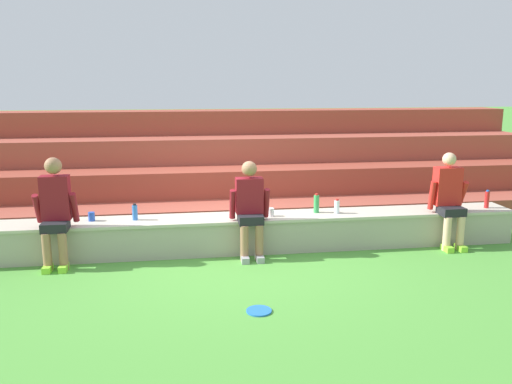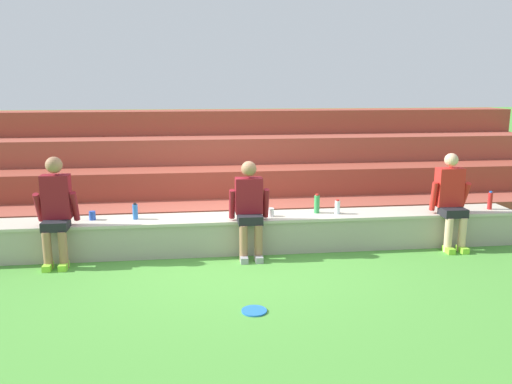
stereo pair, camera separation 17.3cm
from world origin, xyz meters
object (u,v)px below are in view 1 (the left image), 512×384
at_px(person_left_of_center, 250,207).
at_px(plastic_cup_middle, 92,217).
at_px(person_far_left, 55,209).
at_px(plastic_cup_right_end, 271,212).
at_px(water_bottle_mid_left, 135,212).
at_px(water_bottle_near_left, 316,204).
at_px(frisbee, 259,311).
at_px(water_bottle_near_right, 487,199).
at_px(person_center, 449,197).
at_px(water_bottle_mid_right, 337,207).

distance_m(person_left_of_center, plastic_cup_middle, 2.17).
xyz_separation_m(person_far_left, plastic_cup_right_end, (2.86, 0.23, -0.20)).
xyz_separation_m(water_bottle_mid_left, plastic_cup_middle, (-0.58, 0.04, -0.05)).
bearing_deg(person_far_left, water_bottle_near_left, 5.41).
relative_size(person_far_left, water_bottle_mid_left, 6.21).
bearing_deg(frisbee, water_bottle_near_left, 61.14).
distance_m(person_left_of_center, frisbee, 1.91).
relative_size(water_bottle_near_left, plastic_cup_right_end, 2.39).
relative_size(water_bottle_near_left, water_bottle_near_right, 1.02).
bearing_deg(frisbee, person_left_of_center, 85.15).
relative_size(person_far_left, water_bottle_near_right, 5.18).
xyz_separation_m(person_left_of_center, person_center, (2.91, 0.05, 0.02)).
relative_size(plastic_cup_right_end, frisbee, 0.44).
distance_m(person_far_left, frisbee, 3.07).
bearing_deg(frisbee, plastic_cup_right_end, 76.49).
xyz_separation_m(person_far_left, water_bottle_near_left, (3.55, 0.34, -0.13)).
bearing_deg(person_left_of_center, plastic_cup_middle, 170.49).
height_order(person_left_of_center, water_bottle_mid_left, person_left_of_center).
distance_m(person_far_left, person_left_of_center, 2.53).
height_order(water_bottle_near_left, water_bottle_mid_right, water_bottle_near_left).
bearing_deg(water_bottle_near_right, water_bottle_mid_right, 179.76).
bearing_deg(person_far_left, frisbee, -37.01).
xyz_separation_m(person_left_of_center, water_bottle_mid_left, (-1.55, 0.32, -0.10)).
height_order(water_bottle_near_left, plastic_cup_middle, water_bottle_near_left).
xyz_separation_m(person_center, water_bottle_near_left, (-1.88, 0.31, -0.10)).
bearing_deg(plastic_cup_middle, water_bottle_mid_left, -3.43).
xyz_separation_m(person_left_of_center, plastic_cup_right_end, (0.33, 0.25, -0.15)).
bearing_deg(water_bottle_near_right, person_left_of_center, -175.92).
relative_size(person_center, water_bottle_near_right, 5.00).
distance_m(water_bottle_near_left, water_bottle_near_right, 2.62).
xyz_separation_m(plastic_cup_right_end, frisbee, (-0.48, -2.02, -0.55)).
distance_m(water_bottle_mid_left, water_bottle_mid_right, 2.86).
relative_size(person_left_of_center, water_bottle_near_left, 4.71).
bearing_deg(frisbee, plastic_cup_middle, 133.07).
relative_size(water_bottle_mid_left, water_bottle_near_left, 0.82).
bearing_deg(person_left_of_center, water_bottle_near_left, 19.28).
height_order(water_bottle_mid_left, water_bottle_mid_right, water_bottle_mid_left).
xyz_separation_m(person_left_of_center, plastic_cup_middle, (-2.14, 0.36, -0.15)).
distance_m(person_far_left, water_bottle_near_left, 3.57).
distance_m(person_center, frisbee, 3.63).
relative_size(person_left_of_center, water_bottle_mid_right, 6.22).
bearing_deg(frisbee, person_center, 30.72).
bearing_deg(water_bottle_near_left, plastic_cup_right_end, -170.88).
bearing_deg(plastic_cup_right_end, person_center, -4.46).
bearing_deg(frisbee, water_bottle_mid_right, 54.51).
height_order(water_bottle_near_left, plastic_cup_right_end, water_bottle_near_left).
bearing_deg(water_bottle_near_left, water_bottle_near_right, -2.15).
bearing_deg(plastic_cup_middle, frisbee, -46.93).
distance_m(person_center, plastic_cup_right_end, 2.59).
xyz_separation_m(person_center, water_bottle_mid_left, (-4.46, 0.28, -0.13)).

